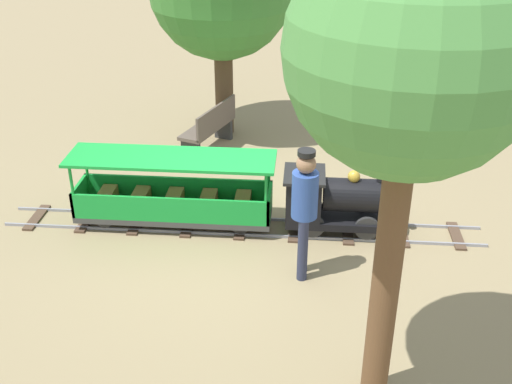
{
  "coord_description": "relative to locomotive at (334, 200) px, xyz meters",
  "views": [
    {
      "loc": [
        7.22,
        0.84,
        4.38
      ],
      "look_at": [
        0.0,
        0.23,
        0.55
      ],
      "focal_mm": 44.06,
      "sensor_mm": 36.0,
      "label": 1
    }
  ],
  "objects": [
    {
      "name": "park_bench",
      "position": [
        -2.49,
        -2.0,
        -0.07
      ],
      "size": [
        1.36,
        0.82,
        0.82
      ],
      "color": "brown",
      "rests_on": "ground_plane"
    },
    {
      "name": "ground_plane",
      "position": [
        0.0,
        -1.25,
        -0.48
      ],
      "size": [
        60.0,
        60.0,
        0.0
      ],
      "primitive_type": "plane",
      "color": "#8C7A56"
    },
    {
      "name": "passenger_car",
      "position": [
        0.0,
        -2.12,
        -0.06
      ],
      "size": [
        0.73,
        2.7,
        0.97
      ],
      "color": "#3F3F3F",
      "rests_on": "ground_plane"
    },
    {
      "name": "locomotive",
      "position": [
        0.0,
        0.0,
        0.0
      ],
      "size": [
        0.63,
        1.44,
        0.96
      ],
      "color": "black",
      "rests_on": "ground_plane"
    },
    {
      "name": "oak_tree_far",
      "position": [
        2.84,
        0.31,
        2.69
      ],
      "size": [
        1.85,
        1.85,
        4.14
      ],
      "color": "brown",
      "rests_on": "ground_plane"
    },
    {
      "name": "track",
      "position": [
        0.0,
        -1.22,
        -0.47
      ],
      "size": [
        0.67,
        6.4,
        0.04
      ],
      "color": "gray",
      "rests_on": "ground_plane"
    },
    {
      "name": "conductor_person",
      "position": [
        1.01,
        -0.39,
        0.47
      ],
      "size": [
        0.3,
        0.3,
        1.62
      ],
      "color": "#282D47",
      "rests_on": "ground_plane"
    }
  ]
}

